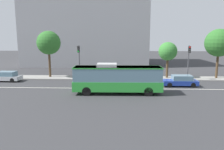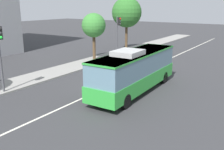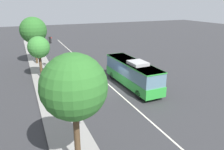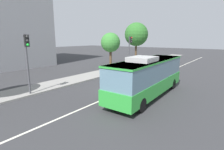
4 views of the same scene
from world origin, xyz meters
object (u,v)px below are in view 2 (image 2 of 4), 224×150
Objects in this scene: traffic_light_near_corner at (0,48)px; street_tree_kerbside_centre at (127,13)px; street_tree_kerbside_right at (94,26)px; transit_bus at (135,69)px; traffic_light_mid_block at (118,30)px; sedan_blue at (138,59)px.

street_tree_kerbside_centre reaches higher than traffic_light_near_corner.
street_tree_kerbside_right is at bearing 101.04° from traffic_light_near_corner.
traffic_light_near_corner reaches higher than transit_bus.
traffic_light_mid_block is 5.57m from street_tree_kerbside_centre.
street_tree_kerbside_centre reaches higher than sedan_blue.
street_tree_kerbside_right reaches higher than traffic_light_mid_block.
sedan_blue is 0.59× the size of street_tree_kerbside_centre.
transit_bus is 1.93× the size of traffic_light_near_corner.
sedan_blue is at bearing -83.71° from street_tree_kerbside_right.
transit_bus is 18.55m from street_tree_kerbside_centre.
traffic_light_mid_block is (16.32, -0.00, 0.00)m from traffic_light_near_corner.
transit_bus is 1.31× the size of street_tree_kerbside_centre.
street_tree_kerbside_right is at bearing -122.89° from traffic_light_mid_block.
traffic_light_near_corner is at bearing -15.79° from sedan_blue.
transit_bus is 12.68m from street_tree_kerbside_right.
transit_bus is at bearing 26.37° from sedan_blue.
street_tree_kerbside_centre reaches higher than street_tree_kerbside_right.
traffic_light_near_corner is 21.40m from street_tree_kerbside_centre.
sedan_blue is 15.02m from traffic_light_near_corner.
sedan_blue is 10.22m from street_tree_kerbside_centre.
transit_bus is 2.23× the size of sedan_blue.
traffic_light_near_corner is (-14.21, 3.94, 2.84)m from sedan_blue.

